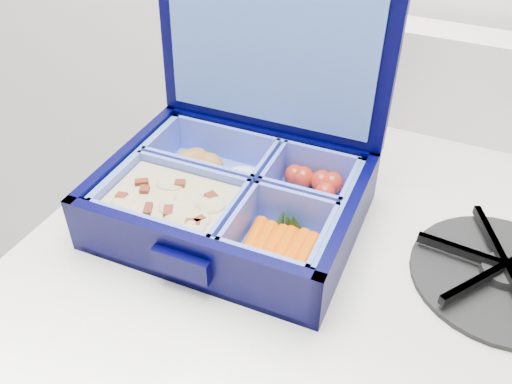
% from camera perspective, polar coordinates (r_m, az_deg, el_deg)
% --- Properties ---
extents(bento_box, '(0.25, 0.20, 0.06)m').
position_cam_1_polar(bento_box, '(0.52, -2.57, -0.73)').
color(bento_box, black).
rests_on(bento_box, stove).
extents(burner_grate, '(0.17, 0.17, 0.02)m').
position_cam_1_polar(burner_grate, '(0.53, 24.64, -7.45)').
color(burner_grate, black).
rests_on(burner_grate, stove).
extents(burner_grate_rear, '(0.18, 0.18, 0.02)m').
position_cam_1_polar(burner_grate_rear, '(0.64, 2.56, 5.42)').
color(burner_grate_rear, black).
rests_on(burner_grate_rear, stove).
extents(fork, '(0.12, 0.19, 0.01)m').
position_cam_1_polar(fork, '(0.64, 6.47, 4.51)').
color(fork, silver).
rests_on(fork, stove).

